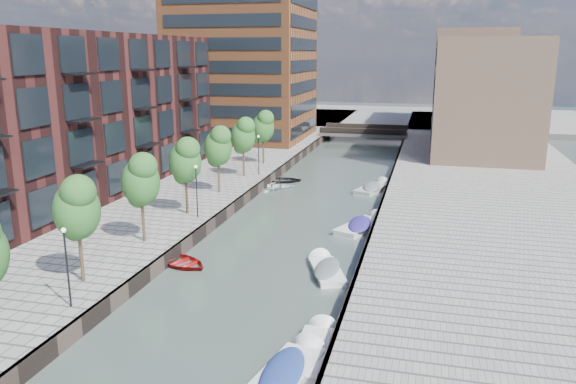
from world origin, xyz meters
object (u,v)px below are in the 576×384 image
at_px(tree_6, 263,126).
at_px(motorboat_1, 326,269).
at_px(tree_4, 218,145).
at_px(motorboat_0, 288,373).
at_px(car, 445,138).
at_px(tree_3, 185,159).
at_px(bridge, 364,132).
at_px(motorboat_4, 374,188).
at_px(sloop_2, 181,265).
at_px(tree_2, 140,179).
at_px(motorboat_2, 315,349).
at_px(sloop_4, 283,182).
at_px(motorboat_3, 363,226).
at_px(tree_5, 243,134).
at_px(tree_1, 76,206).
at_px(sloop_3, 276,189).

xyz_separation_m(tree_6, motorboat_1, (12.42, -28.01, -5.12)).
xyz_separation_m(tree_4, motorboat_1, (12.42, -14.01, -5.12)).
relative_size(motorboat_0, car, 1.58).
relative_size(tree_3, tree_6, 1.00).
xyz_separation_m(bridge, motorboat_4, (4.65, -31.73, -1.18)).
bearing_deg(tree_6, sloop_2, -83.87).
distance_m(bridge, motorboat_4, 32.09).
xyz_separation_m(sloop_2, car, (17.22, 50.18, 1.59)).
relative_size(tree_2, tree_6, 1.00).
bearing_deg(motorboat_1, tree_2, 179.96).
distance_m(tree_6, sloop_2, 29.74).
bearing_deg(tree_4, motorboat_0, -63.41).
bearing_deg(motorboat_0, bridge, 93.89).
xyz_separation_m(sloop_2, motorboat_2, (10.57, -8.40, 0.09)).
bearing_deg(motorboat_2, motorboat_4, 90.99).
xyz_separation_m(sloop_4, motorboat_3, (10.18, -14.11, 0.22)).
relative_size(tree_5, motorboat_1, 1.21).
height_order(tree_6, motorboat_2, tree_6).
height_order(tree_1, motorboat_0, tree_1).
bearing_deg(motorboat_3, bridge, 96.55).
distance_m(sloop_2, motorboat_0, 14.65).
relative_size(motorboat_0, motorboat_4, 1.00).
relative_size(tree_2, sloop_3, 1.46).
bearing_deg(tree_3, bridge, 79.75).
relative_size(sloop_3, car, 1.16).
distance_m(sloop_2, sloop_4, 24.76).
distance_m(sloop_2, motorboat_4, 25.43).
height_order(tree_1, car, tree_1).
relative_size(tree_4, motorboat_3, 1.05).
bearing_deg(bridge, tree_2, -98.95).
relative_size(tree_3, motorboat_4, 1.08).
relative_size(sloop_2, motorboat_3, 0.73).
bearing_deg(motorboat_4, tree_1, -114.19).
height_order(motorboat_2, motorboat_4, motorboat_4).
bearing_deg(tree_5, motorboat_1, -59.42).
bearing_deg(tree_4, motorboat_1, -48.45).
bearing_deg(sloop_3, motorboat_4, -102.87).
distance_m(sloop_3, motorboat_4, 9.77).
bearing_deg(motorboat_1, bridge, 94.15).
bearing_deg(motorboat_4, motorboat_0, -90.28).
height_order(tree_6, motorboat_3, tree_6).
xyz_separation_m(motorboat_0, motorboat_4, (0.17, 34.20, -0.00)).
xyz_separation_m(bridge, sloop_4, (-5.07, -30.34, -1.39)).
distance_m(sloop_4, motorboat_3, 17.40).
xyz_separation_m(tree_3, motorboat_3, (13.61, 2.54, -5.09)).
bearing_deg(sloop_2, tree_5, 32.17).
relative_size(sloop_3, motorboat_4, 0.74).
distance_m(tree_6, sloop_4, 7.67).
distance_m(tree_2, sloop_3, 21.38).
height_order(sloop_2, sloop_4, sloop_2).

